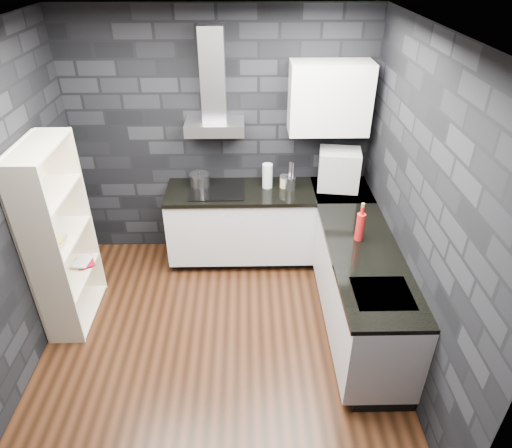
{
  "coord_description": "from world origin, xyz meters",
  "views": [
    {
      "loc": [
        0.28,
        -3.04,
        3.2
      ],
      "look_at": [
        0.35,
        0.45,
        1.0
      ],
      "focal_mm": 32.0,
      "sensor_mm": 36.0,
      "label": 1
    }
  ],
  "objects_px": {
    "red_bottle": "(360,227)",
    "bookshelf": "(60,239)",
    "fruit_bowl": "(55,242)",
    "pot": "(200,180)",
    "utensil_crock": "(290,183)",
    "glass_vase": "(267,176)",
    "storage_jar": "(284,182)",
    "appliance_garage": "(339,169)"
  },
  "relations": [
    {
      "from": "red_bottle",
      "to": "bookshelf",
      "type": "relative_size",
      "value": 0.15
    },
    {
      "from": "red_bottle",
      "to": "bookshelf",
      "type": "xyz_separation_m",
      "value": [
        -2.69,
        0.06,
        -0.13
      ]
    },
    {
      "from": "fruit_bowl",
      "to": "pot",
      "type": "bearing_deg",
      "value": 43.06
    },
    {
      "from": "pot",
      "to": "utensil_crock",
      "type": "height_order",
      "value": "utensil_crock"
    },
    {
      "from": "bookshelf",
      "to": "pot",
      "type": "bearing_deg",
      "value": 59.2
    },
    {
      "from": "glass_vase",
      "to": "storage_jar",
      "type": "height_order",
      "value": "glass_vase"
    },
    {
      "from": "utensil_crock",
      "to": "red_bottle",
      "type": "xyz_separation_m",
      "value": [
        0.53,
        -0.97,
        0.06
      ]
    },
    {
      "from": "bookshelf",
      "to": "fruit_bowl",
      "type": "relative_size",
      "value": 7.83
    },
    {
      "from": "utensil_crock",
      "to": "fruit_bowl",
      "type": "height_order",
      "value": "utensil_crock"
    },
    {
      "from": "pot",
      "to": "bookshelf",
      "type": "xyz_separation_m",
      "value": [
        -1.18,
        -1.0,
        -0.07
      ]
    },
    {
      "from": "storage_jar",
      "to": "utensil_crock",
      "type": "xyz_separation_m",
      "value": [
        0.06,
        -0.06,
        0.01
      ]
    },
    {
      "from": "storage_jar",
      "to": "fruit_bowl",
      "type": "xyz_separation_m",
      "value": [
        -2.1,
        -1.07,
        -0.02
      ]
    },
    {
      "from": "storage_jar",
      "to": "pot",
      "type": "bearing_deg",
      "value": 177.99
    },
    {
      "from": "storage_jar",
      "to": "glass_vase",
      "type": "bearing_deg",
      "value": 178.04
    },
    {
      "from": "glass_vase",
      "to": "red_bottle",
      "type": "xyz_separation_m",
      "value": [
        0.78,
        -1.03,
        -0.0
      ]
    },
    {
      "from": "fruit_bowl",
      "to": "storage_jar",
      "type": "bearing_deg",
      "value": 27.09
    },
    {
      "from": "pot",
      "to": "red_bottle",
      "type": "bearing_deg",
      "value": -35.07
    },
    {
      "from": "storage_jar",
      "to": "utensil_crock",
      "type": "bearing_deg",
      "value": -44.29
    },
    {
      "from": "utensil_crock",
      "to": "red_bottle",
      "type": "relative_size",
      "value": 0.56
    },
    {
      "from": "appliance_garage",
      "to": "bookshelf",
      "type": "relative_size",
      "value": 0.23
    },
    {
      "from": "appliance_garage",
      "to": "utensil_crock",
      "type": "bearing_deg",
      "value": -169.95
    },
    {
      "from": "glass_vase",
      "to": "storage_jar",
      "type": "relative_size",
      "value": 2.21
    },
    {
      "from": "appliance_garage",
      "to": "fruit_bowl",
      "type": "height_order",
      "value": "appliance_garage"
    },
    {
      "from": "bookshelf",
      "to": "fruit_bowl",
      "type": "bearing_deg",
      "value": -70.95
    },
    {
      "from": "glass_vase",
      "to": "utensil_crock",
      "type": "bearing_deg",
      "value": -14.63
    },
    {
      "from": "storage_jar",
      "to": "red_bottle",
      "type": "distance_m",
      "value": 1.19
    },
    {
      "from": "pot",
      "to": "bookshelf",
      "type": "height_order",
      "value": "bookshelf"
    },
    {
      "from": "utensil_crock",
      "to": "fruit_bowl",
      "type": "bearing_deg",
      "value": -154.78
    },
    {
      "from": "pot",
      "to": "bookshelf",
      "type": "bearing_deg",
      "value": -139.85
    },
    {
      "from": "glass_vase",
      "to": "bookshelf",
      "type": "height_order",
      "value": "bookshelf"
    },
    {
      "from": "appliance_garage",
      "to": "bookshelf",
      "type": "height_order",
      "value": "bookshelf"
    },
    {
      "from": "pot",
      "to": "appliance_garage",
      "type": "relative_size",
      "value": 0.49
    },
    {
      "from": "bookshelf",
      "to": "fruit_bowl",
      "type": "height_order",
      "value": "bookshelf"
    },
    {
      "from": "red_bottle",
      "to": "glass_vase",
      "type": "bearing_deg",
      "value": 126.99
    },
    {
      "from": "bookshelf",
      "to": "fruit_bowl",
      "type": "distance_m",
      "value": 0.11
    },
    {
      "from": "appliance_garage",
      "to": "fruit_bowl",
      "type": "relative_size",
      "value": 1.83
    },
    {
      "from": "red_bottle",
      "to": "fruit_bowl",
      "type": "distance_m",
      "value": 2.69
    },
    {
      "from": "utensil_crock",
      "to": "pot",
      "type": "bearing_deg",
      "value": 174.75
    },
    {
      "from": "storage_jar",
      "to": "bookshelf",
      "type": "relative_size",
      "value": 0.07
    },
    {
      "from": "appliance_garage",
      "to": "red_bottle",
      "type": "height_order",
      "value": "appliance_garage"
    },
    {
      "from": "glass_vase",
      "to": "red_bottle",
      "type": "bearing_deg",
      "value": -53.01
    },
    {
      "from": "pot",
      "to": "red_bottle",
      "type": "distance_m",
      "value": 1.84
    }
  ]
}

